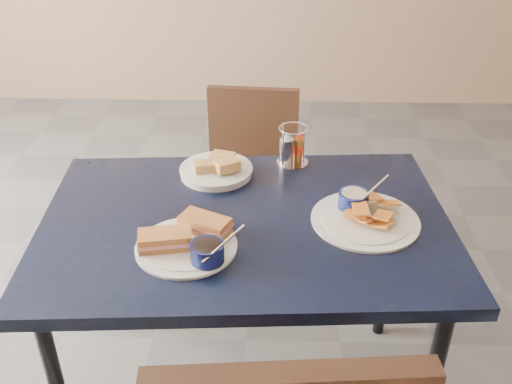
{
  "coord_description": "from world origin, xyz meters",
  "views": [
    {
      "loc": [
        0.09,
        -1.63,
        1.69
      ],
      "look_at": [
        0.05,
        -0.21,
        0.82
      ],
      "focal_mm": 40.0,
      "sensor_mm": 36.0,
      "label": 1
    }
  ],
  "objects_px": {
    "sandwich_plate": "(190,240)",
    "dining_table": "(246,238)",
    "plantain_plate": "(362,213)",
    "bread_basket": "(217,170)",
    "chair_far": "(250,172)",
    "condiment_caddy": "(292,148)"
  },
  "relations": [
    {
      "from": "dining_table",
      "to": "condiment_caddy",
      "type": "xyz_separation_m",
      "value": [
        0.14,
        0.35,
        0.12
      ]
    },
    {
      "from": "chair_far",
      "to": "plantain_plate",
      "type": "distance_m",
      "value": 0.9
    },
    {
      "from": "bread_basket",
      "to": "sandwich_plate",
      "type": "bearing_deg",
      "value": -95.29
    },
    {
      "from": "dining_table",
      "to": "chair_far",
      "type": "distance_m",
      "value": 0.81
    },
    {
      "from": "plantain_plate",
      "to": "sandwich_plate",
      "type": "bearing_deg",
      "value": -161.88
    },
    {
      "from": "sandwich_plate",
      "to": "condiment_caddy",
      "type": "distance_m",
      "value": 0.57
    },
    {
      "from": "chair_far",
      "to": "sandwich_plate",
      "type": "distance_m",
      "value": 0.98
    },
    {
      "from": "plantain_plate",
      "to": "condiment_caddy",
      "type": "relative_size",
      "value": 2.32
    },
    {
      "from": "bread_basket",
      "to": "dining_table",
      "type": "bearing_deg",
      "value": -68.06
    },
    {
      "from": "sandwich_plate",
      "to": "chair_far",
      "type": "bearing_deg",
      "value": 82.28
    },
    {
      "from": "bread_basket",
      "to": "plantain_plate",
      "type": "bearing_deg",
      "value": -28.88
    },
    {
      "from": "dining_table",
      "to": "condiment_caddy",
      "type": "relative_size",
      "value": 9.13
    },
    {
      "from": "chair_far",
      "to": "condiment_caddy",
      "type": "height_order",
      "value": "condiment_caddy"
    },
    {
      "from": "dining_table",
      "to": "plantain_plate",
      "type": "xyz_separation_m",
      "value": [
        0.34,
        0.02,
        0.08
      ]
    },
    {
      "from": "dining_table",
      "to": "plantain_plate",
      "type": "distance_m",
      "value": 0.35
    },
    {
      "from": "sandwich_plate",
      "to": "dining_table",
      "type": "bearing_deg",
      "value": 44.73
    },
    {
      "from": "dining_table",
      "to": "bread_basket",
      "type": "bearing_deg",
      "value": 111.94
    },
    {
      "from": "chair_far",
      "to": "plantain_plate",
      "type": "bearing_deg",
      "value": -64.74
    },
    {
      "from": "dining_table",
      "to": "bread_basket",
      "type": "relative_size",
      "value": 5.21
    },
    {
      "from": "chair_far",
      "to": "bread_basket",
      "type": "relative_size",
      "value": 3.45
    },
    {
      "from": "chair_far",
      "to": "sandwich_plate",
      "type": "xyz_separation_m",
      "value": [
        -0.13,
        -0.92,
        0.3
      ]
    },
    {
      "from": "plantain_plate",
      "to": "bread_basket",
      "type": "height_order",
      "value": "plantain_plate"
    }
  ]
}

